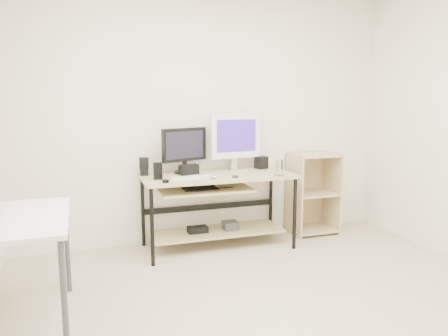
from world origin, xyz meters
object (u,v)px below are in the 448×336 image
at_px(black_monitor, 184,147).
at_px(audio_controller, 158,171).
at_px(white_imac, 236,137).
at_px(shelf_unit, 311,192).
at_px(side_table, 20,229).
at_px(desk, 215,195).

relative_size(black_monitor, audio_controller, 3.00).
bearing_deg(white_imac, audio_controller, -168.65).
distance_m(shelf_unit, audio_controller, 1.81).
relative_size(white_imac, audio_controller, 3.70).
bearing_deg(audio_controller, shelf_unit, 11.87).
bearing_deg(audio_controller, white_imac, 21.66).
height_order(side_table, audio_controller, audio_controller).
distance_m(desk, white_imac, 0.66).
distance_m(shelf_unit, black_monitor, 1.55).
distance_m(side_table, audio_controller, 1.47).
relative_size(side_table, shelf_unit, 1.11).
relative_size(shelf_unit, audio_controller, 5.58).
height_order(side_table, black_monitor, black_monitor).
bearing_deg(side_table, audio_controller, 42.73).
distance_m(desk, audio_controller, 0.66).
relative_size(desk, white_imac, 2.51).
xyz_separation_m(side_table, white_imac, (1.94, 1.26, 0.42)).
distance_m(desk, shelf_unit, 1.19).
bearing_deg(side_table, desk, 32.65).
xyz_separation_m(black_monitor, white_imac, (0.55, 0.03, 0.08)).
bearing_deg(black_monitor, white_imac, -17.49).
bearing_deg(shelf_unit, side_table, -156.67).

